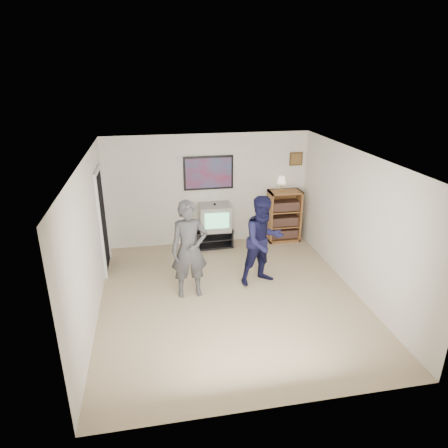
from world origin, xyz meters
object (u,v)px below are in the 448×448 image
object	(u,v)px
crt_television	(215,217)
person_short	(263,241)
bookshelf	(284,216)
person_tall	(189,250)
media_stand	(214,238)

from	to	relation	value
crt_television	person_short	world-z (taller)	person_short
bookshelf	person_tall	bearing A→B (deg)	-139.86
crt_television	bookshelf	xyz separation A→B (m)	(1.63, 0.05, -0.10)
crt_television	person_short	xyz separation A→B (m)	(0.60, -1.78, 0.15)
crt_television	person_tall	bearing A→B (deg)	-109.40
bookshelf	crt_television	bearing A→B (deg)	-178.24
person_tall	person_short	xyz separation A→B (m)	(1.37, 0.19, -0.03)
bookshelf	person_tall	world-z (taller)	person_tall
media_stand	bookshelf	xyz separation A→B (m)	(1.65, 0.05, 0.39)
crt_television	person_short	size ratio (longest dim) A/B	0.40
media_stand	person_tall	world-z (taller)	person_tall
media_stand	crt_television	world-z (taller)	crt_television
media_stand	bookshelf	world-z (taller)	bookshelf
crt_television	person_short	bearing A→B (deg)	-69.33
media_stand	person_tall	size ratio (longest dim) A/B	0.48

